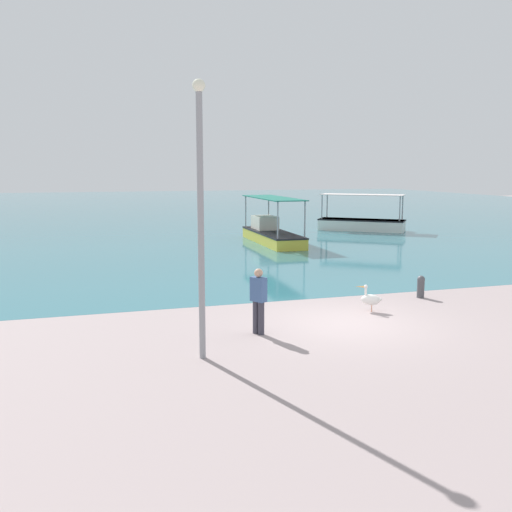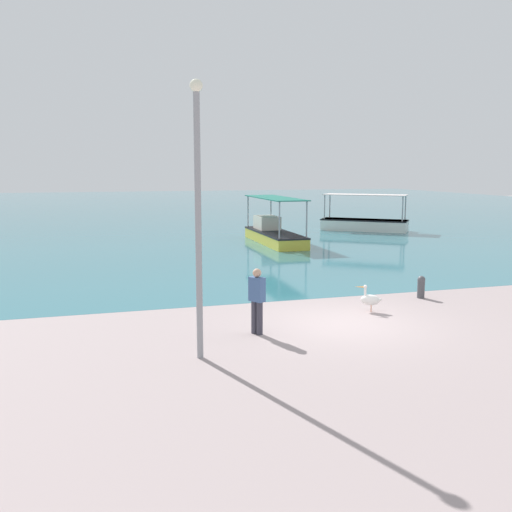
% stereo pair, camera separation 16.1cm
% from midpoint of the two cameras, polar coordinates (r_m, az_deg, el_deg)
% --- Properties ---
extents(ground, '(120.00, 120.00, 0.00)m').
position_cam_midpoint_polar(ground, '(15.80, 9.22, -6.68)').
color(ground, '#A2908F').
extents(harbor_water, '(110.00, 90.00, 0.00)m').
position_cam_midpoint_polar(harbor_water, '(62.21, -10.27, 4.77)').
color(harbor_water, teal).
rests_on(harbor_water, ground).
extents(fishing_boat_near_right, '(5.57, 4.87, 2.45)m').
position_cam_midpoint_polar(fishing_boat_near_right, '(39.25, 10.89, 3.28)').
color(fishing_boat_near_right, white).
rests_on(fishing_boat_near_right, harbor_water).
extents(fishing_boat_far_right, '(1.92, 6.86, 2.57)m').
position_cam_midpoint_polar(fishing_boat_far_right, '(32.37, 1.90, 2.39)').
color(fishing_boat_far_right, gold).
rests_on(fishing_boat_far_right, harbor_water).
extents(pelican, '(0.74, 0.52, 0.80)m').
position_cam_midpoint_polar(pelican, '(17.10, 11.62, -4.26)').
color(pelican, '#E0997A').
rests_on(pelican, ground).
extents(lamp_post, '(0.28, 0.28, 6.01)m').
position_cam_midpoint_polar(lamp_post, '(12.29, -5.45, 4.95)').
color(lamp_post, gray).
rests_on(lamp_post, ground).
extents(mooring_bollard, '(0.25, 0.25, 0.73)m').
position_cam_midpoint_polar(mooring_bollard, '(19.30, 16.41, -2.91)').
color(mooring_bollard, '#47474C').
rests_on(mooring_bollard, ground).
extents(fisherman_standing, '(0.40, 0.46, 1.69)m').
position_cam_midpoint_polar(fisherman_standing, '(14.43, 0.42, -4.33)').
color(fisherman_standing, '#393744').
rests_on(fisherman_standing, ground).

